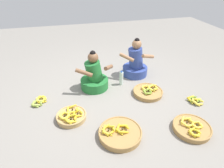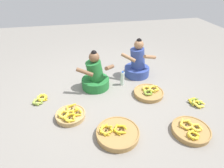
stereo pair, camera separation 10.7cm
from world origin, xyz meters
TOP-DOWN VIEW (x-y plane):
  - ground_plane at (0.00, 0.00)m, footprint 10.00×10.00m
  - vendor_woman_front at (-0.22, 0.30)m, footprint 0.73×0.52m
  - vendor_woman_behind at (0.70, 0.59)m, footprint 0.72×0.52m
  - banana_basket_front_center at (-0.71, -0.49)m, footprint 0.46×0.46m
  - banana_basket_back_left at (0.93, -1.14)m, footprint 0.54×0.54m
  - banana_basket_mid_right at (0.69, -0.15)m, footprint 0.54×0.54m
  - banana_basket_back_center at (-0.09, -0.99)m, footprint 0.60×0.60m
  - loose_bananas_mid_left at (-1.22, 0.06)m, footprint 0.27×0.31m
  - loose_bananas_front_right at (1.38, -0.57)m, footprint 0.24×0.29m
  - water_bottle at (0.31, 0.28)m, footprint 0.07×0.07m

SIDE VIEW (x-z plane):
  - ground_plane at x=0.00m, z-range 0.00..0.00m
  - loose_bananas_front_right at x=1.38m, z-range -0.02..0.08m
  - loose_bananas_mid_left at x=-1.22m, z-range -0.02..0.08m
  - banana_basket_mid_right at x=0.69m, z-range -0.03..0.12m
  - banana_basket_back_left at x=0.93m, z-range -0.02..0.12m
  - banana_basket_back_center at x=-0.09m, z-range -0.03..0.13m
  - banana_basket_front_center at x=-0.71m, z-range -0.02..0.14m
  - water_bottle at x=0.31m, z-range -0.01..0.29m
  - vendor_woman_front at x=-0.22m, z-range -0.14..0.62m
  - vendor_woman_behind at x=0.70m, z-range -0.14..0.66m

